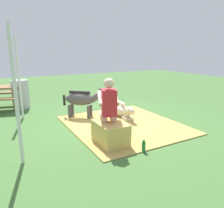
# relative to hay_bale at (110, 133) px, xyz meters

# --- Properties ---
(ground_plane) EXTENTS (24.00, 24.00, 0.00)m
(ground_plane) POSITION_rel_hay_bale_xyz_m (1.13, -0.63, -0.23)
(ground_plane) COLOR #426B33
(hay_patch) EXTENTS (2.96, 2.64, 0.02)m
(hay_patch) POSITION_rel_hay_bale_xyz_m (0.83, -0.84, -0.22)
(hay_patch) COLOR tan
(hay_patch) RESTS_ON ground
(hay_bale) EXTENTS (0.75, 0.52, 0.46)m
(hay_bale) POSITION_rel_hay_bale_xyz_m (0.00, 0.00, 0.00)
(hay_bale) COLOR tan
(hay_bale) RESTS_ON ground
(person_seated) EXTENTS (0.72, 0.56, 1.34)m
(person_seated) POSITION_rel_hay_bale_xyz_m (0.16, -0.04, 0.51)
(person_seated) COLOR beige
(person_seated) RESTS_ON ground
(pony_standing) EXTENTS (1.01, 1.11, 0.89)m
(pony_standing) POSITION_rel_hay_bale_xyz_m (1.92, -0.17, 0.31)
(pony_standing) COLOR #4C4747
(pony_standing) RESTS_ON ground
(pony_lying) EXTENTS (1.35, 0.50, 0.42)m
(pony_lying) POSITION_rel_hay_bale_xyz_m (1.54, -1.18, -0.04)
(pony_lying) COLOR beige
(pony_lying) RESTS_ON ground
(soda_bottle) EXTENTS (0.07, 0.07, 0.26)m
(soda_bottle) POSITION_rel_hay_bale_xyz_m (-0.62, -0.37, -0.10)
(soda_bottle) COLOR #197233
(soda_bottle) RESTS_ON ground
(water_barrel) EXTENTS (0.53, 0.53, 0.93)m
(water_barrel) POSITION_rel_hay_bale_xyz_m (3.92, 1.22, 0.24)
(water_barrel) COLOR #B2B2B7
(water_barrel) RESTS_ON ground
(tent_pole_left) EXTENTS (0.06, 0.06, 2.26)m
(tent_pole_left) POSITION_rel_hay_bale_xyz_m (0.03, 1.67, 0.90)
(tent_pole_left) COLOR silver
(tent_pole_left) RESTS_ON ground
(tent_pole_right) EXTENTS (0.06, 0.06, 2.26)m
(tent_pole_right) POSITION_rel_hay_bale_xyz_m (2.73, 1.33, 0.90)
(tent_pole_right) COLOR silver
(tent_pole_right) RESTS_ON ground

